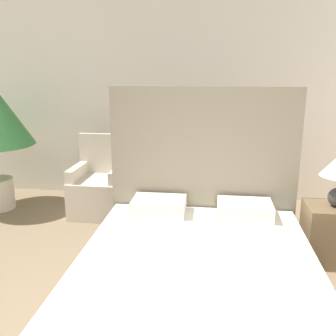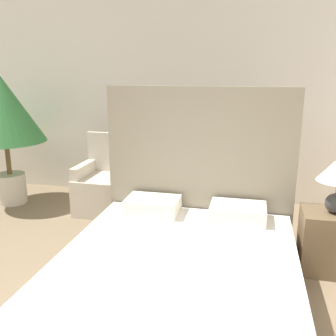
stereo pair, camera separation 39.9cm
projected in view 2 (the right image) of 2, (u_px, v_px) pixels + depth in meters
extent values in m
cube|color=silver|center=(198.00, 90.00, 4.86)|extent=(10.00, 0.06, 2.90)
cube|color=#4C4238|center=(176.00, 295.00, 2.74)|extent=(1.74, 2.04, 0.23)
cube|color=white|center=(176.00, 270.00, 2.69)|extent=(1.71, 2.00, 0.19)
cube|color=gray|center=(199.00, 170.00, 3.56)|extent=(1.78, 0.06, 1.57)
cube|color=silver|center=(153.00, 205.00, 3.49)|extent=(0.49, 0.35, 0.14)
cube|color=silver|center=(238.00, 212.00, 3.32)|extent=(0.49, 0.35, 0.14)
cube|color=beige|center=(104.00, 194.00, 4.61)|extent=(0.61, 0.62, 0.45)
cube|color=beige|center=(111.00, 152.00, 4.74)|extent=(0.61, 0.07, 0.50)
cube|color=beige|center=(84.00, 170.00, 4.59)|extent=(0.11, 0.55, 0.15)
cube|color=beige|center=(123.00, 172.00, 4.47)|extent=(0.11, 0.55, 0.15)
cube|color=beige|center=(184.00, 200.00, 4.39)|extent=(0.69, 0.69, 0.45)
cube|color=beige|center=(186.00, 156.00, 4.53)|extent=(0.61, 0.14, 0.50)
cube|color=beige|center=(163.00, 176.00, 4.33)|extent=(0.17, 0.56, 0.15)
cube|color=beige|center=(207.00, 177.00, 4.29)|extent=(0.17, 0.56, 0.15)
cylinder|color=beige|center=(11.00, 188.00, 4.92)|extent=(0.38, 0.38, 0.39)
cylinder|color=brown|center=(8.00, 158.00, 4.82)|extent=(0.06, 0.06, 0.43)
cone|color=#2D6B33|center=(2.00, 108.00, 4.65)|extent=(1.01, 1.01, 0.84)
cube|color=brown|center=(331.00, 242.00, 3.24)|extent=(0.51, 0.40, 0.54)
sphere|color=#333333|center=(335.00, 203.00, 3.14)|extent=(0.17, 0.17, 0.17)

